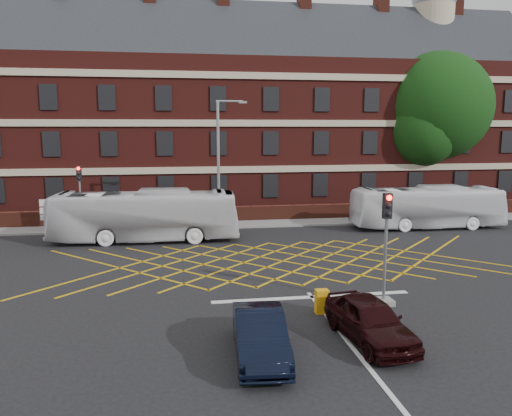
{
  "coord_description": "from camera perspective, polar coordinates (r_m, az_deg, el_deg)",
  "views": [
    {
      "loc": [
        -5.18,
        -21.9,
        6.66
      ],
      "look_at": [
        -1.45,
        1.5,
        2.84
      ],
      "focal_mm": 35.0,
      "sensor_mm": 36.0,
      "label": 1
    }
  ],
  "objects": [
    {
      "name": "ground",
      "position": [
        23.47,
        4.11,
        -7.34
      ],
      "size": [
        120.0,
        120.0,
        0.0
      ],
      "primitive_type": "plane",
      "color": "black",
      "rests_on": "ground"
    },
    {
      "name": "victorian_building",
      "position": [
        44.25,
        -2.05,
        10.68
      ],
      "size": [
        51.0,
        12.17,
        20.4
      ],
      "color": "#501814",
      "rests_on": "ground"
    },
    {
      "name": "boundary_wall",
      "position": [
        35.81,
        -0.61,
        -0.66
      ],
      "size": [
        56.0,
        0.5,
        1.1
      ],
      "primitive_type": "cube",
      "color": "#521F16",
      "rests_on": "ground"
    },
    {
      "name": "far_pavement",
      "position": [
        34.92,
        -0.36,
        -1.73
      ],
      "size": [
        60.0,
        3.0,
        0.12
      ],
      "primitive_type": "cube",
      "color": "slate",
      "rests_on": "ground"
    },
    {
      "name": "box_junction_hatching",
      "position": [
        25.34,
        3.08,
        -6.06
      ],
      "size": [
        8.22,
        8.22,
        0.02
      ],
      "primitive_type": "cube",
      "rotation": [
        0.0,
        0.0,
        0.79
      ],
      "color": "#CC990C",
      "rests_on": "ground"
    },
    {
      "name": "stop_line",
      "position": [
        20.24,
        6.4,
        -10.07
      ],
      "size": [
        8.0,
        0.3,
        0.02
      ],
      "primitive_type": "cube",
      "color": "silver",
      "rests_on": "ground"
    },
    {
      "name": "centre_line",
      "position": [
        14.58,
        13.55,
        -18.23
      ],
      "size": [
        0.15,
        14.0,
        0.02
      ],
      "primitive_type": "cube",
      "color": "silver",
      "rests_on": "ground"
    },
    {
      "name": "bus_left",
      "position": [
        30.16,
        -12.55,
        -0.85
      ],
      "size": [
        11.1,
        3.07,
        3.06
      ],
      "primitive_type": "imported",
      "rotation": [
        0.0,
        0.0,
        1.52
      ],
      "color": "silver",
      "rests_on": "ground"
    },
    {
      "name": "bus_right",
      "position": [
        35.2,
        18.97,
        0.09
      ],
      "size": [
        10.24,
        2.78,
        2.83
      ],
      "primitive_type": "imported",
      "rotation": [
        0.0,
        0.0,
        1.53
      ],
      "color": "white",
      "rests_on": "ground"
    },
    {
      "name": "car_navy",
      "position": [
        15.04,
        0.45,
        -14.25
      ],
      "size": [
        1.71,
        4.22,
        1.36
      ],
      "primitive_type": "imported",
      "rotation": [
        0.0,
        0.0,
        -0.07
      ],
      "color": "black",
      "rests_on": "ground"
    },
    {
      "name": "car_maroon",
      "position": [
        16.42,
        12.89,
        -12.36
      ],
      "size": [
        2.11,
        4.25,
        1.39
      ],
      "primitive_type": "imported",
      "rotation": [
        0.0,
        0.0,
        0.12
      ],
      "color": "black",
      "rests_on": "ground"
    },
    {
      "name": "deciduous_tree",
      "position": [
        44.66,
        19.86,
        10.07
      ],
      "size": [
        8.92,
        8.92,
        12.86
      ],
      "color": "black",
      "rests_on": "ground"
    },
    {
      "name": "traffic_light_near",
      "position": [
        19.45,
        14.54,
        -5.7
      ],
      "size": [
        0.7,
        0.7,
        4.27
      ],
      "color": "slate",
      "rests_on": "ground"
    },
    {
      "name": "traffic_light_far",
      "position": [
        33.79,
        -19.39,
        0.31
      ],
      "size": [
        0.7,
        0.7,
        4.27
      ],
      "color": "slate",
      "rests_on": "ground"
    },
    {
      "name": "street_lamp",
      "position": [
        30.65,
        -4.15,
        1.9
      ],
      "size": [
        2.25,
        1.0,
        8.28
      ],
      "color": "slate",
      "rests_on": "ground"
    },
    {
      "name": "direction_signs",
      "position": [
        34.71,
        -22.59,
        -0.29
      ],
      "size": [
        1.1,
        0.16,
        2.2
      ],
      "color": "gray",
      "rests_on": "ground"
    },
    {
      "name": "utility_cabinet",
      "position": [
        18.51,
        7.53,
        -10.54
      ],
      "size": [
        0.46,
        0.35,
        0.88
      ],
      "primitive_type": "cube",
      "color": "orange",
      "rests_on": "ground"
    }
  ]
}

